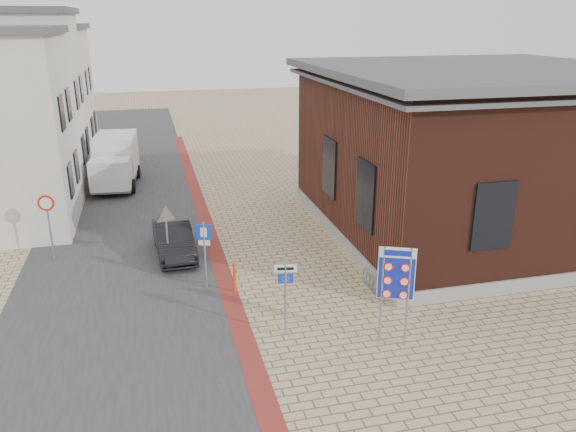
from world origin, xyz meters
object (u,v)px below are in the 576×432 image
sedan (174,239)px  bollard (234,278)px  box_truck (115,161)px  parking_sign (204,244)px  border_sign (396,276)px  essen_sign (286,286)px

sedan → bollard: 4.10m
box_truck → parking_sign: bearing=-71.4°
border_sign → sedan: bearing=148.7°
border_sign → parking_sign: (-4.62, 4.70, -0.50)m
box_truck → border_sign: size_ratio=1.79×
sedan → essen_sign: size_ratio=1.63×
sedan → box_truck: bearing=99.8°
sedan → border_sign: 9.70m
essen_sign → sedan: bearing=122.3°
parking_sign → sedan: bearing=124.6°
sedan → border_sign: border_sign is taller
box_truck → essen_sign: bearing=-68.2°
border_sign → essen_sign: size_ratio=1.24×
essen_sign → border_sign: bearing=-13.5°
box_truck → essen_sign: 17.85m
box_truck → parking_sign: 13.97m
border_sign → parking_sign: 6.61m
essen_sign → bollard: size_ratio=2.24×
border_sign → bollard: size_ratio=2.78×
bollard → box_truck: bearing=106.6°
sedan → border_sign: bearing=-58.6°
sedan → box_truck: (-2.46, 10.41, 0.74)m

